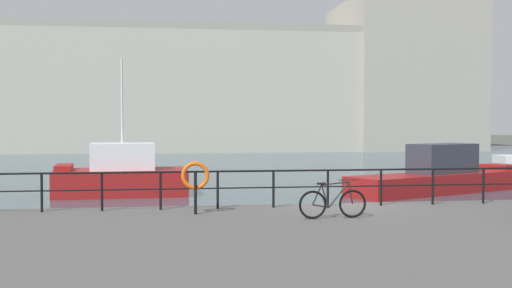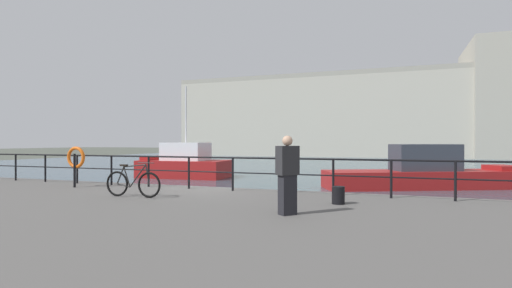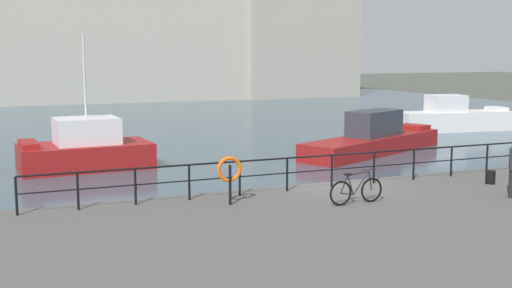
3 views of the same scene
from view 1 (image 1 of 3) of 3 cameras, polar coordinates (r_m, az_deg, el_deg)
The scene contains 9 objects.
ground_plane at distance 20.36m, azimuth 6.77°, elevation -7.10°, with size 240.00×240.00×0.00m, color #4C5147.
water_basin at distance 49.98m, azimuth -2.38°, elevation -1.68°, with size 80.00×60.00×0.01m, color #385160.
quay_promenade at distance 14.22m, azimuth 13.77°, elevation -9.59°, with size 56.00×13.00×0.74m, color #565451.
harbor_building at distance 73.73m, azimuth 0.12°, elevation 4.67°, with size 58.03×15.94×16.42m.
moored_red_daysailer at distance 29.36m, azimuth -11.50°, elevation -2.63°, with size 5.75×3.26×5.87m.
moored_small_launch at distance 31.02m, azimuth 15.62°, elevation -2.68°, with size 9.78×6.10×2.17m.
quay_railing at distance 20.08m, azimuth 12.76°, elevation -3.01°, with size 23.92×0.07×1.08m.
parked_bicycle at distance 17.06m, azimuth 6.55°, elevation -5.03°, with size 1.77×0.14×0.98m.
life_ring_stand at distance 17.76m, azimuth -5.20°, elevation -2.85°, with size 0.75×0.16×1.40m.
Camera 1 is at (-5.30, -19.39, 3.22)m, focal length 46.92 mm.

